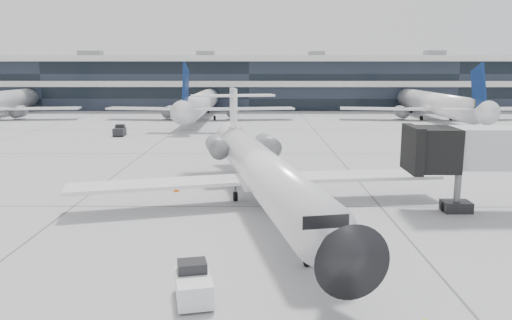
{
  "coord_description": "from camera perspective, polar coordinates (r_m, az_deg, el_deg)",
  "views": [
    {
      "loc": [
        2.11,
        -31.3,
        8.96
      ],
      "look_at": [
        1.88,
        2.61,
        2.6
      ],
      "focal_mm": 35.0,
      "sensor_mm": 36.0,
      "label": 1
    }
  ],
  "objects": [
    {
      "name": "ground",
      "position": [
        32.62,
        -3.34,
        -5.34
      ],
      "size": [
        220.0,
        220.0,
        0.0
      ],
      "primitive_type": "plane",
      "color": "#959597",
      "rests_on": "ground"
    },
    {
      "name": "terminal",
      "position": [
        113.38,
        -0.68,
        8.62
      ],
      "size": [
        170.0,
        22.0,
        10.0
      ],
      "primitive_type": "cube",
      "color": "black",
      "rests_on": "ground"
    },
    {
      "name": "bg_jet_center",
      "position": [
        87.35,
        -6.27,
        4.67
      ],
      "size": [
        32.0,
        40.0,
        9.6
      ],
      "primitive_type": null,
      "color": "white",
      "rests_on": "ground"
    },
    {
      "name": "bg_jet_right",
      "position": [
        91.76,
        19.46,
        4.42
      ],
      "size": [
        32.0,
        40.0,
        9.6
      ],
      "primitive_type": null,
      "color": "white",
      "rests_on": "ground"
    },
    {
      "name": "regional_jet",
      "position": [
        32.52,
        0.57,
        -0.97
      ],
      "size": [
        24.54,
        30.59,
        7.1
      ],
      "rotation": [
        0.0,
        0.0,
        0.19
      ],
      "color": "white",
      "rests_on": "ground"
    },
    {
      "name": "baggage_tug",
      "position": [
        20.05,
        -7.17,
        -13.97
      ],
      "size": [
        1.79,
        2.49,
        1.43
      ],
      "rotation": [
        0.0,
        0.0,
        0.22
      ],
      "color": "white",
      "rests_on": "ground"
    },
    {
      "name": "traffic_cone",
      "position": [
        36.85,
        -9.1,
        -3.11
      ],
      "size": [
        0.46,
        0.46,
        0.63
      ],
      "rotation": [
        0.0,
        0.0,
        0.1
      ],
      "color": "#F65C0C",
      "rests_on": "ground"
    },
    {
      "name": "far_tug",
      "position": [
        68.02,
        -15.32,
        3.24
      ],
      "size": [
        1.48,
        2.37,
        1.46
      ],
      "rotation": [
        0.0,
        0.0,
        0.06
      ],
      "color": "black",
      "rests_on": "ground"
    }
  ]
}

